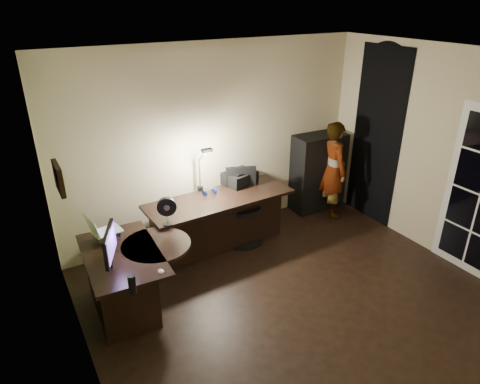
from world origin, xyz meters
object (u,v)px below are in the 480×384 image
desk_right (220,222)px  office_chair (243,208)px  desk_left (125,281)px  cabinet (318,172)px  person (333,170)px  monitor (109,255)px

desk_right → office_chair: office_chair is taller
desk_left → office_chair: office_chair is taller
desk_right → cabinet: cabinet is taller
office_chair → person: bearing=22.4°
desk_left → cabinet: 3.55m
cabinet → office_chair: (-1.57, -0.31, -0.10)m
person → desk_left: bearing=109.6°
cabinet → person: (0.04, -0.31, 0.14)m
desk_left → cabinet: cabinet is taller
desk_left → cabinet: (3.42, 0.91, 0.26)m
desk_left → monitor: (-0.16, -0.20, 0.50)m
person → monitor: bearing=112.3°
desk_right → monitor: monitor is taller
monitor → office_chair: size_ratio=0.47×
desk_right → office_chair: size_ratio=1.93×
desk_right → person: 2.00m
monitor → office_chair: bearing=45.1°
cabinet → person: 0.34m
office_chair → desk_left: bearing=-140.0°
monitor → person: 3.72m
desk_right → cabinet: 1.96m
desk_right → person: bearing=-2.8°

